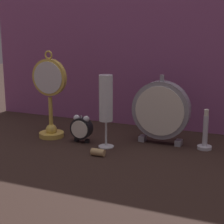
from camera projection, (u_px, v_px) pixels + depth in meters
name	position (u px, v px, depth m)	size (l,w,h in m)	color
ground_plane	(102.00, 150.00, 1.18)	(4.00, 4.00, 0.00)	black
fabric_backdrop_drape	(138.00, 31.00, 1.39)	(1.26, 0.01, 0.72)	#8E4C7F
pocket_watch_on_stand	(50.00, 98.00, 1.29)	(0.13, 0.09, 0.30)	gold
alarm_clock_twin_bell	(81.00, 127.00, 1.25)	(0.07, 0.03, 0.09)	black
mantel_clock_silver	(161.00, 110.00, 1.22)	(0.19, 0.04, 0.23)	gray
champagne_flute	(106.00, 103.00, 1.18)	(0.05, 0.05, 0.23)	silver
brass_candlestick	(205.00, 136.00, 1.18)	(0.05, 0.05, 0.13)	silver
wine_cork	(98.00, 152.00, 1.13)	(0.02, 0.02, 0.04)	tan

